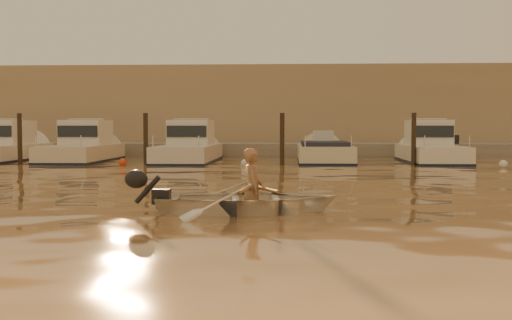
# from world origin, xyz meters

# --- Properties ---
(ground_plane) EXTENTS (160.00, 160.00, 0.00)m
(ground_plane) POSITION_xyz_m (0.00, 0.00, 0.00)
(ground_plane) COLOR olive
(ground_plane) RESTS_ON ground
(dinghy) EXTENTS (3.34, 2.53, 0.65)m
(dinghy) POSITION_xyz_m (-0.65, 0.24, 0.21)
(dinghy) COLOR white
(dinghy) RESTS_ON ground_plane
(person) EXTENTS (0.39, 0.55, 1.41)m
(person) POSITION_xyz_m (-0.55, 0.25, 0.41)
(person) COLOR #956B4A
(person) RESTS_ON dinghy
(outboard_motor) EXTENTS (0.93, 0.48, 0.70)m
(outboard_motor) POSITION_xyz_m (-2.14, 0.10, 0.28)
(outboard_motor) COLOR black
(outboard_motor) RESTS_ON dinghy
(oar_port) EXTENTS (0.69, 2.02, 0.13)m
(oar_port) POSITION_xyz_m (-0.40, 0.26, 0.42)
(oar_port) COLOR brown
(oar_port) RESTS_ON dinghy
(oar_starboard) EXTENTS (0.23, 2.10, 0.13)m
(oar_starboard) POSITION_xyz_m (-0.60, 0.24, 0.42)
(oar_starboard) COLOR brown
(oar_starboard) RESTS_ON dinghy
(moored_boat_1) EXTENTS (2.21, 6.58, 1.75)m
(moored_boat_1) POSITION_xyz_m (-8.75, 16.00, 0.62)
(moored_boat_1) COLOR beige
(moored_boat_1) RESTS_ON ground_plane
(moored_boat_2) EXTENTS (2.16, 7.28, 1.75)m
(moored_boat_2) POSITION_xyz_m (-4.16, 16.00, 0.62)
(moored_boat_2) COLOR silver
(moored_boat_2) RESTS_ON ground_plane
(moored_boat_3) EXTENTS (2.17, 6.21, 0.95)m
(moored_boat_3) POSITION_xyz_m (1.54, 16.00, 0.22)
(moored_boat_3) COLOR beige
(moored_boat_3) RESTS_ON ground_plane
(moored_boat_4) EXTENTS (2.06, 6.42, 1.75)m
(moored_boat_4) POSITION_xyz_m (5.93, 16.00, 0.62)
(moored_boat_4) COLOR silver
(moored_boat_4) RESTS_ON ground_plane
(piling_0) EXTENTS (0.18, 0.18, 2.20)m
(piling_0) POSITION_xyz_m (-10.50, 13.80, 0.90)
(piling_0) COLOR #2D2319
(piling_0) RESTS_ON ground_plane
(piling_1) EXTENTS (0.18, 0.18, 2.20)m
(piling_1) POSITION_xyz_m (-5.50, 13.80, 0.90)
(piling_1) COLOR #2D2319
(piling_1) RESTS_ON ground_plane
(piling_2) EXTENTS (0.18, 0.18, 2.20)m
(piling_2) POSITION_xyz_m (-0.20, 13.80, 0.90)
(piling_2) COLOR #2D2319
(piling_2) RESTS_ON ground_plane
(piling_3) EXTENTS (0.18, 0.18, 2.20)m
(piling_3) POSITION_xyz_m (4.80, 13.80, 0.90)
(piling_3) COLOR #2D2319
(piling_3) RESTS_ON ground_plane
(fender_b) EXTENTS (0.30, 0.30, 0.30)m
(fender_b) POSITION_xyz_m (-6.36, 13.58, 0.10)
(fender_b) COLOR #D74219
(fender_b) RESTS_ON ground_plane
(fender_c) EXTENTS (0.30, 0.30, 0.30)m
(fender_c) POSITION_xyz_m (-1.59, 13.15, 0.10)
(fender_c) COLOR silver
(fender_c) RESTS_ON ground_plane
(fender_d) EXTENTS (0.30, 0.30, 0.30)m
(fender_d) POSITION_xyz_m (2.24, 13.86, 0.10)
(fender_d) COLOR red
(fender_d) RESTS_ON ground_plane
(fender_e) EXTENTS (0.30, 0.30, 0.30)m
(fender_e) POSITION_xyz_m (7.93, 13.08, 0.10)
(fender_e) COLOR silver
(fender_e) RESTS_ON ground_plane
(quay) EXTENTS (52.00, 4.00, 1.00)m
(quay) POSITION_xyz_m (0.00, 21.50, 0.15)
(quay) COLOR gray
(quay) RESTS_ON ground_plane
(waterfront_building) EXTENTS (46.00, 7.00, 4.80)m
(waterfront_building) POSITION_xyz_m (0.00, 27.00, 2.40)
(waterfront_building) COLOR #9E8466
(waterfront_building) RESTS_ON quay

